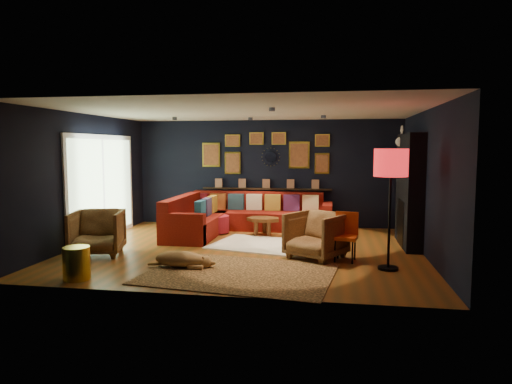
% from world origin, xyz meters
% --- Properties ---
extents(floor, '(6.50, 6.50, 0.00)m').
position_xyz_m(floor, '(0.00, 0.00, 0.00)').
color(floor, '#97541D').
rests_on(floor, ground).
extents(room_walls, '(6.50, 6.50, 6.50)m').
position_xyz_m(room_walls, '(0.00, 0.00, 1.59)').
color(room_walls, black).
rests_on(room_walls, ground).
extents(sectional, '(3.41, 2.69, 0.86)m').
position_xyz_m(sectional, '(-0.61, 1.81, 0.32)').
color(sectional, maroon).
rests_on(sectional, ground).
extents(ledge, '(3.20, 0.12, 0.04)m').
position_xyz_m(ledge, '(0.00, 2.68, 0.92)').
color(ledge, black).
rests_on(ledge, room_walls).
extents(gallery_wall, '(3.15, 0.04, 1.02)m').
position_xyz_m(gallery_wall, '(-0.01, 2.72, 1.81)').
color(gallery_wall, gold).
rests_on(gallery_wall, room_walls).
extents(sunburst_mirror, '(0.47, 0.16, 0.47)m').
position_xyz_m(sunburst_mirror, '(0.10, 2.72, 1.70)').
color(sunburst_mirror, silver).
rests_on(sunburst_mirror, room_walls).
extents(fireplace, '(0.31, 1.60, 2.20)m').
position_xyz_m(fireplace, '(3.09, 0.90, 1.02)').
color(fireplace, black).
rests_on(fireplace, ground).
extents(deer_head, '(0.50, 0.28, 0.45)m').
position_xyz_m(deer_head, '(3.14, 1.40, 2.05)').
color(deer_head, white).
rests_on(deer_head, fireplace).
extents(sliding_door, '(0.06, 2.80, 2.20)m').
position_xyz_m(sliding_door, '(-3.22, 0.60, 1.10)').
color(sliding_door, white).
rests_on(sliding_door, ground).
extents(ceiling_spots, '(3.30, 2.50, 0.06)m').
position_xyz_m(ceiling_spots, '(-0.00, 0.80, 2.56)').
color(ceiling_spots, black).
rests_on(ceiling_spots, room_walls).
extents(shag_rug, '(2.33, 1.91, 0.03)m').
position_xyz_m(shag_rug, '(0.33, 0.40, 0.01)').
color(shag_rug, white).
rests_on(shag_rug, ground).
extents(leopard_rug, '(3.04, 2.35, 0.02)m').
position_xyz_m(leopard_rug, '(0.22, -1.68, 0.01)').
color(leopard_rug, tan).
rests_on(leopard_rug, ground).
extents(coffee_table, '(0.81, 0.65, 0.37)m').
position_xyz_m(coffee_table, '(0.12, 1.39, 0.33)').
color(coffee_table, '#5F3214').
rests_on(coffee_table, shag_rug).
extents(pouf, '(0.57, 0.57, 0.37)m').
position_xyz_m(pouf, '(-0.96, 1.50, 0.21)').
color(pouf, maroon).
rests_on(pouf, shag_rug).
extents(armchair_left, '(1.05, 1.01, 0.89)m').
position_xyz_m(armchair_left, '(-2.55, -0.88, 0.45)').
color(armchair_left, '#C18547').
rests_on(armchair_left, ground).
extents(armchair_right, '(1.16, 1.14, 0.89)m').
position_xyz_m(armchair_right, '(1.34, -0.47, 0.45)').
color(armchair_right, '#C18547').
rests_on(armchair_right, ground).
extents(gold_stool, '(0.39, 0.39, 0.48)m').
position_xyz_m(gold_stool, '(-2.08, -2.35, 0.24)').
color(gold_stool, gold).
rests_on(gold_stool, ground).
extents(orange_chair, '(0.45, 0.45, 0.83)m').
position_xyz_m(orange_chair, '(1.85, -0.53, 0.49)').
color(orange_chair, black).
rests_on(orange_chair, ground).
extents(floor_lamp, '(0.53, 0.53, 1.91)m').
position_xyz_m(floor_lamp, '(2.50, -1.02, 1.63)').
color(floor_lamp, black).
rests_on(floor_lamp, ground).
extents(dog, '(1.11, 0.55, 0.35)m').
position_xyz_m(dog, '(-0.80, -1.48, 0.19)').
color(dog, tan).
rests_on(dog, leopard_rug).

